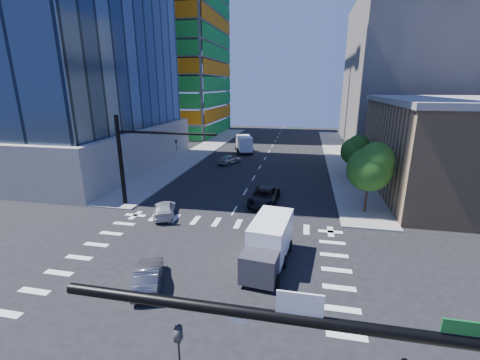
# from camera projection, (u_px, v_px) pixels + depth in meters

# --- Properties ---
(ground) EXTENTS (160.00, 160.00, 0.00)m
(ground) POSITION_uv_depth(u_px,v_px,m) (194.00, 280.00, 20.35)
(ground) COLOR black
(ground) RESTS_ON ground
(road_markings) EXTENTS (20.00, 20.00, 0.01)m
(road_markings) POSITION_uv_depth(u_px,v_px,m) (194.00, 280.00, 20.35)
(road_markings) COLOR silver
(road_markings) RESTS_ON ground
(sidewalk_ne) EXTENTS (5.00, 60.00, 0.15)m
(sidewalk_ne) POSITION_uv_depth(u_px,v_px,m) (339.00, 156.00, 55.53)
(sidewalk_ne) COLOR gray
(sidewalk_ne) RESTS_ON ground
(sidewalk_nw) EXTENTS (5.00, 60.00, 0.15)m
(sidewalk_nw) POSITION_uv_depth(u_px,v_px,m) (202.00, 151.00, 60.30)
(sidewalk_nw) COLOR gray
(sidewalk_nw) RESTS_ON ground
(construction_building) EXTENTS (25.16, 34.50, 70.60)m
(construction_building) POSITION_uv_depth(u_px,v_px,m) (167.00, 30.00, 76.80)
(construction_building) COLOR slate
(construction_building) RESTS_ON ground
(commercial_building) EXTENTS (20.50, 22.50, 10.60)m
(commercial_building) POSITION_uv_depth(u_px,v_px,m) (479.00, 148.00, 34.75)
(commercial_building) COLOR #937955
(commercial_building) RESTS_ON ground
(bg_building_ne) EXTENTS (24.00, 30.00, 28.00)m
(bg_building_ne) POSITION_uv_depth(u_px,v_px,m) (415.00, 74.00, 62.91)
(bg_building_ne) COLOR #5E5855
(bg_building_ne) RESTS_ON ground
(signal_mast_nw) EXTENTS (10.20, 0.40, 9.00)m
(signal_mast_nw) POSITION_uv_depth(u_px,v_px,m) (134.00, 153.00, 31.51)
(signal_mast_nw) COLOR black
(signal_mast_nw) RESTS_ON sidewalk_nw
(tree_south) EXTENTS (4.16, 4.16, 6.82)m
(tree_south) POSITION_uv_depth(u_px,v_px,m) (371.00, 166.00, 29.68)
(tree_south) COLOR #382316
(tree_south) RESTS_ON sidewalk_ne
(tree_north) EXTENTS (3.54, 3.52, 5.78)m
(tree_north) POSITION_uv_depth(u_px,v_px,m) (356.00, 149.00, 41.09)
(tree_north) COLOR #382316
(tree_north) RESTS_ON sidewalk_ne
(car_nb_far) EXTENTS (3.02, 5.94, 1.61)m
(car_nb_far) POSITION_uv_depth(u_px,v_px,m) (264.00, 197.00, 33.23)
(car_nb_far) COLOR black
(car_nb_far) RESTS_ON ground
(car_sb_near) EXTENTS (3.34, 4.99, 1.34)m
(car_sb_near) POSITION_uv_depth(u_px,v_px,m) (164.00, 209.00, 30.27)
(car_sb_near) COLOR silver
(car_sb_near) RESTS_ON ground
(car_sb_mid) EXTENTS (3.44, 4.72, 1.49)m
(car_sb_mid) POSITION_uv_depth(u_px,v_px,m) (229.00, 159.00, 50.39)
(car_sb_mid) COLOR #A7AAAF
(car_sb_mid) RESTS_ON ground
(car_sb_cross) EXTENTS (2.88, 4.53, 1.41)m
(car_sb_cross) POSITION_uv_depth(u_px,v_px,m) (148.00, 275.00, 19.62)
(car_sb_cross) COLOR #55555A
(car_sb_cross) RESTS_ON ground
(box_truck_near) EXTENTS (3.15, 6.13, 3.09)m
(box_truck_near) POSITION_uv_depth(u_px,v_px,m) (268.00, 248.00, 21.56)
(box_truck_near) COLOR black
(box_truck_near) RESTS_ON ground
(box_truck_far) EXTENTS (4.30, 6.40, 3.10)m
(box_truck_far) POSITION_uv_depth(u_px,v_px,m) (244.00, 145.00, 59.06)
(box_truck_far) COLOR black
(box_truck_far) RESTS_ON ground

